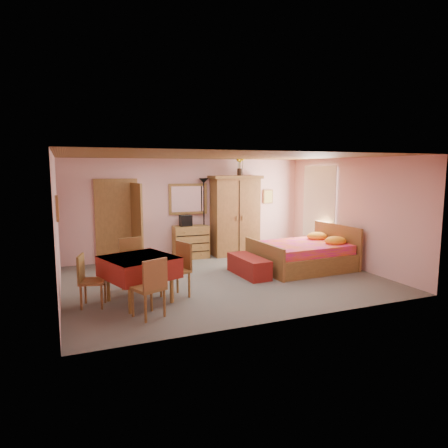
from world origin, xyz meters
name	(u,v)px	position (x,y,z in m)	size (l,w,h in m)	color
floor	(225,279)	(0.00, 0.00, 0.00)	(6.50, 6.50, 0.00)	#69655C
ceiling	(225,156)	(0.00, 0.00, 2.60)	(6.50, 6.50, 0.00)	brown
wall_back	(189,208)	(0.00, 2.50, 1.30)	(6.50, 0.10, 2.60)	#E2A6A3
wall_front	(287,238)	(0.00, -2.50, 1.30)	(6.50, 0.10, 2.60)	#E2A6A3
wall_left	(57,228)	(-3.25, 0.00, 1.30)	(0.10, 5.00, 2.60)	#E2A6A3
wall_right	(350,213)	(3.25, 0.00, 1.30)	(0.10, 5.00, 2.60)	#E2A6A3
doorway	(117,222)	(-1.90, 2.47, 1.02)	(1.06, 0.12, 2.15)	#9E6B35
window	(319,203)	(3.21, 1.20, 1.45)	(0.08, 1.40, 1.95)	white
picture_left	(57,208)	(-3.22, -0.60, 1.70)	(0.04, 0.32, 0.42)	orange
picture_back	(268,197)	(2.35, 2.47, 1.55)	(0.30, 0.04, 0.40)	#D8BF59
chest_of_drawers	(191,242)	(-0.05, 2.24, 0.43)	(0.91, 0.45, 0.86)	#A97739
wall_mirror	(188,199)	(-0.05, 2.45, 1.55)	(1.03, 0.05, 0.81)	silver
stereo	(186,221)	(-0.18, 2.26, 1.00)	(0.30, 0.22, 0.28)	black
floor_lamp	(204,218)	(0.33, 2.29, 1.05)	(0.27, 0.27, 2.10)	black
wardrobe	(235,215)	(1.20, 2.21, 1.08)	(1.38, 0.71, 2.16)	#946132
sunflower_vase	(240,166)	(1.34, 2.22, 2.42)	(0.21, 0.21, 0.52)	yellow
bed	(302,248)	(2.03, 0.19, 0.50)	(2.15, 1.69, 1.00)	#E51696
bench	(249,266)	(0.61, 0.10, 0.21)	(0.47, 1.26, 0.42)	maroon
dining_table	(139,279)	(-1.95, -0.77, 0.41)	(1.11, 1.11, 0.82)	maroon
chair_south	(148,287)	(-1.95, -1.55, 0.48)	(0.44, 0.44, 0.97)	olive
chair_north	(135,265)	(-1.91, -0.09, 0.51)	(0.46, 0.46, 1.02)	olive
chair_west	(93,281)	(-2.73, -0.71, 0.45)	(0.41, 0.41, 0.91)	#986033
chair_east	(175,270)	(-1.30, -0.75, 0.50)	(0.46, 0.46, 1.01)	olive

